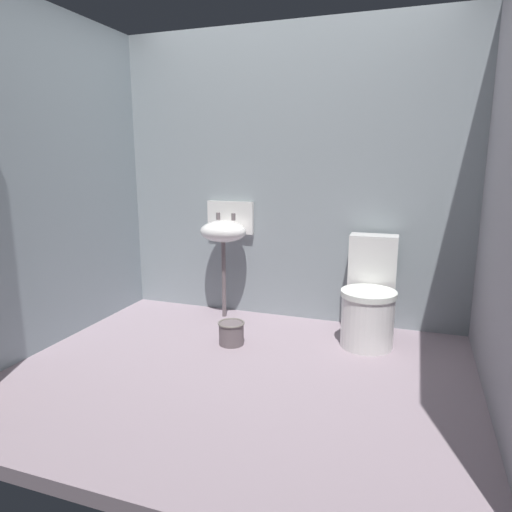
# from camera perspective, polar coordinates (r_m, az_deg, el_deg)

# --- Properties ---
(ground_plane) EXTENTS (3.32, 2.56, 0.08)m
(ground_plane) POSITION_cam_1_polar(r_m,az_deg,el_deg) (3.13, -1.68, -14.37)
(ground_plane) COLOR gray
(wall_back) EXTENTS (3.32, 0.10, 2.40)m
(wall_back) POSITION_cam_1_polar(r_m,az_deg,el_deg) (3.88, 4.25, 9.78)
(wall_back) COLOR gray
(wall_back) RESTS_ON ground
(wall_left) EXTENTS (0.10, 2.36, 2.40)m
(wall_left) POSITION_cam_1_polar(r_m,az_deg,el_deg) (3.71, -23.88, 8.70)
(wall_left) COLOR #89989F
(wall_left) RESTS_ON ground
(toilet_near_wall) EXTENTS (0.41, 0.60, 0.78)m
(toilet_near_wall) POSITION_cam_1_polar(r_m,az_deg,el_deg) (3.51, 13.90, -5.39)
(toilet_near_wall) COLOR white
(toilet_near_wall) RESTS_ON ground
(sink) EXTENTS (0.42, 0.35, 0.99)m
(sink) POSITION_cam_1_polar(r_m,az_deg,el_deg) (3.89, -3.95, 3.19)
(sink) COLOR #695D60
(sink) RESTS_ON ground
(bucket) EXTENTS (0.20, 0.20, 0.17)m
(bucket) POSITION_cam_1_polar(r_m,az_deg,el_deg) (3.44, -3.09, -9.48)
(bucket) COLOR #695D60
(bucket) RESTS_ON ground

